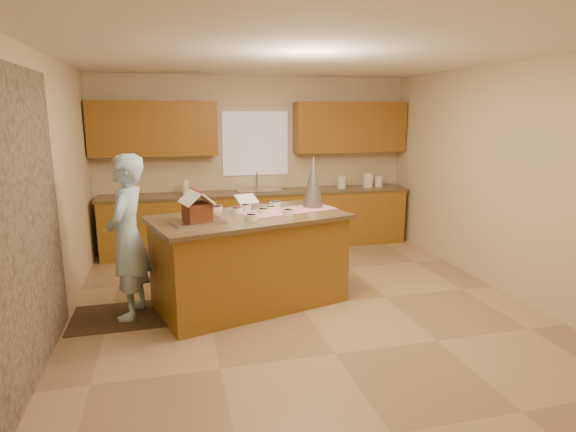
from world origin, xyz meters
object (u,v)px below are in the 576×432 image
Objects in this scene: boy at (128,237)px; gingerbread_house at (197,209)px; tinsel_tree at (313,182)px; island_base at (250,262)px.

boy is 0.79m from gingerbread_house.
gingerbread_house is (-1.40, -0.51, -0.16)m from tinsel_tree.
gingerbread_house is at bearing 88.91° from boy.
gingerbread_house is (-0.57, -0.22, 0.68)m from island_base.
boy is at bearing -171.16° from tinsel_tree.
tinsel_tree is at bearing 20.03° from gingerbread_house.
boy is at bearing 165.58° from gingerbread_house.
island_base is at bearing 20.92° from gingerbread_house.
tinsel_tree reaches higher than island_base.
island_base is 0.92m from gingerbread_house.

